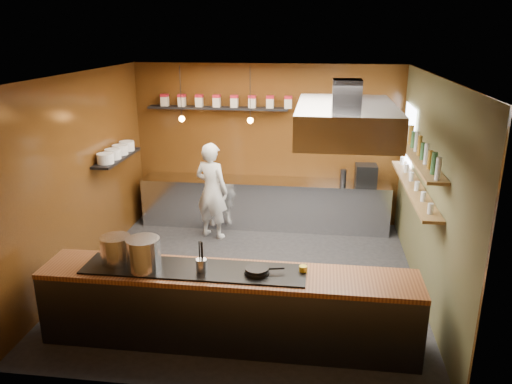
% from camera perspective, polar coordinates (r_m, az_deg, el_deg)
% --- Properties ---
extents(floor, '(5.00, 5.00, 0.00)m').
position_cam_1_polar(floor, '(7.64, -0.91, -9.83)').
color(floor, black).
rests_on(floor, ground).
extents(back_wall, '(5.00, 0.00, 5.00)m').
position_cam_1_polar(back_wall, '(9.47, 1.24, 5.40)').
color(back_wall, '#3F220B').
rests_on(back_wall, ground).
extents(left_wall, '(0.00, 5.00, 5.00)m').
position_cam_1_polar(left_wall, '(7.82, -19.42, 1.63)').
color(left_wall, '#3F220B').
rests_on(left_wall, ground).
extents(right_wall, '(0.00, 5.00, 5.00)m').
position_cam_1_polar(right_wall, '(7.16, 19.24, 0.17)').
color(right_wall, '#4C4D2B').
rests_on(right_wall, ground).
extents(ceiling, '(5.00, 5.00, 0.00)m').
position_cam_1_polar(ceiling, '(6.78, -1.04, 13.20)').
color(ceiling, silver).
rests_on(ceiling, back_wall).
extents(window_pane, '(0.00, 1.00, 1.00)m').
position_cam_1_polar(window_pane, '(8.67, 17.06, 6.13)').
color(window_pane, white).
rests_on(window_pane, right_wall).
extents(prep_counter, '(4.60, 0.65, 0.90)m').
position_cam_1_polar(prep_counter, '(9.44, 0.98, -1.27)').
color(prep_counter, silver).
rests_on(prep_counter, floor).
extents(pass_counter, '(4.40, 0.72, 0.94)m').
position_cam_1_polar(pass_counter, '(6.04, -3.22, -12.95)').
color(pass_counter, '#38383D').
rests_on(pass_counter, floor).
extents(tin_shelf, '(2.60, 0.26, 0.04)m').
position_cam_1_polar(tin_shelf, '(9.34, -4.40, 9.55)').
color(tin_shelf, black).
rests_on(tin_shelf, back_wall).
extents(plate_shelf, '(0.30, 1.40, 0.04)m').
position_cam_1_polar(plate_shelf, '(8.62, -15.60, 3.80)').
color(plate_shelf, black).
rests_on(plate_shelf, left_wall).
extents(bottle_shelf_upper, '(0.26, 2.80, 0.04)m').
position_cam_1_polar(bottle_shelf_upper, '(7.30, 17.91, 4.08)').
color(bottle_shelf_upper, olive).
rests_on(bottle_shelf_upper, right_wall).
extents(bottle_shelf_lower, '(0.26, 2.80, 0.04)m').
position_cam_1_polar(bottle_shelf_lower, '(7.42, 17.56, 0.56)').
color(bottle_shelf_lower, olive).
rests_on(bottle_shelf_lower, right_wall).
extents(extractor_hood, '(1.20, 2.00, 0.72)m').
position_cam_1_polar(extractor_hood, '(6.38, 10.19, 8.13)').
color(extractor_hood, '#38383D').
rests_on(extractor_hood, ceiling).
extents(pendant_left, '(0.10, 0.10, 0.95)m').
position_cam_1_polar(pendant_left, '(8.83, -8.48, 8.60)').
color(pendant_left, black).
rests_on(pendant_left, ceiling).
extents(pendant_right, '(0.10, 0.10, 0.95)m').
position_cam_1_polar(pendant_right, '(8.59, -0.66, 8.52)').
color(pendant_right, black).
rests_on(pendant_right, ceiling).
extents(storage_tins, '(2.43, 0.13, 0.22)m').
position_cam_1_polar(storage_tins, '(9.29, -3.50, 10.34)').
color(storage_tins, beige).
rests_on(storage_tins, tin_shelf).
extents(plate_stacks, '(0.26, 1.16, 0.16)m').
position_cam_1_polar(plate_stacks, '(8.59, -15.65, 4.44)').
color(plate_stacks, white).
rests_on(plate_stacks, plate_shelf).
extents(bottles, '(0.06, 2.66, 0.24)m').
position_cam_1_polar(bottles, '(7.27, 18.01, 5.15)').
color(bottles, silver).
rests_on(bottles, bottle_shelf_upper).
extents(wine_glasses, '(0.07, 2.37, 0.13)m').
position_cam_1_polar(wine_glasses, '(7.40, 17.62, 1.19)').
color(wine_glasses, silver).
rests_on(wine_glasses, bottle_shelf_lower).
extents(stockpot_large, '(0.46, 0.46, 0.38)m').
position_cam_1_polar(stockpot_large, '(5.89, -12.71, -6.93)').
color(stockpot_large, silver).
rests_on(stockpot_large, pass_counter).
extents(stockpot_small, '(0.39, 0.39, 0.33)m').
position_cam_1_polar(stockpot_small, '(6.14, -15.70, -6.37)').
color(stockpot_small, silver).
rests_on(stockpot_small, pass_counter).
extents(utensil_crock, '(0.15, 0.15, 0.16)m').
position_cam_1_polar(utensil_crock, '(5.77, -6.26, -8.36)').
color(utensil_crock, silver).
rests_on(utensil_crock, pass_counter).
extents(frying_pan, '(0.45, 0.29, 0.07)m').
position_cam_1_polar(frying_pan, '(5.72, 0.14, -8.99)').
color(frying_pan, black).
rests_on(frying_pan, pass_counter).
extents(butter_jar, '(0.12, 0.12, 0.09)m').
position_cam_1_polar(butter_jar, '(5.80, 5.41, -8.80)').
color(butter_jar, gold).
rests_on(butter_jar, pass_counter).
extents(espresso_machine, '(0.38, 0.36, 0.37)m').
position_cam_1_polar(espresso_machine, '(9.19, 12.45, 1.93)').
color(espresso_machine, black).
rests_on(espresso_machine, prep_counter).
extents(chef, '(0.74, 0.61, 1.73)m').
position_cam_1_polar(chef, '(8.85, -5.08, 0.15)').
color(chef, silver).
rests_on(chef, floor).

